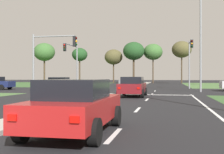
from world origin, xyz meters
name	(u,v)px	position (x,y,z in m)	size (l,w,h in m)	color
ground_plane	(124,91)	(0.00, 30.00, 0.00)	(200.00, 200.00, 0.00)	black
grass_verge_far_left	(23,84)	(-25.50, 54.50, 0.00)	(35.00, 35.00, 0.01)	#385B2D
median_island_near	(61,108)	(0.00, 11.00, 0.07)	(1.20, 22.00, 0.14)	#ADA89E
median_island_far	(143,84)	(0.00, 55.00, 0.07)	(1.20, 36.00, 0.14)	#ADA89E
lane_dash_near	(114,135)	(3.50, 5.73, 0.01)	(0.14, 2.00, 0.01)	silver
lane_dash_second	(138,110)	(3.50, 11.73, 0.01)	(0.14, 2.00, 0.01)	silver
lane_dash_third	(147,100)	(3.50, 17.73, 0.01)	(0.14, 2.00, 0.01)	silver
lane_dash_fourth	(152,94)	(3.50, 23.73, 0.01)	(0.14, 2.00, 0.01)	silver
lane_dash_fifth	(155,91)	(3.50, 29.73, 0.01)	(0.14, 2.00, 0.01)	silver
edge_line_right	(211,111)	(6.85, 12.00, 0.01)	(0.14, 24.00, 0.01)	silver
stop_bar_near	(155,95)	(3.80, 23.00, 0.01)	(6.40, 0.50, 0.01)	silver
crosswalk_bar_near	(51,92)	(-6.40, 24.80, 0.01)	(0.70, 2.80, 0.01)	silver
crosswalk_bar_second	(62,93)	(-5.25, 24.80, 0.01)	(0.70, 2.80, 0.01)	silver
crosswalk_bar_third	(74,93)	(-4.10, 24.80, 0.01)	(0.70, 2.80, 0.01)	silver
crosswalk_bar_fourth	(85,93)	(-2.95, 24.80, 0.01)	(0.70, 2.80, 0.01)	silver
crosswalk_bar_fifth	(97,93)	(-1.80, 24.80, 0.01)	(0.70, 2.80, 0.01)	silver
car_maroon_near	(133,86)	(2.16, 20.68, 0.79)	(2.02, 4.49, 1.54)	maroon
car_teal_third	(60,84)	(-7.23, 29.23, 0.77)	(4.31, 2.07, 1.50)	#19565B
car_red_fourth	(75,106)	(2.41, 5.80, 0.76)	(2.01, 4.25, 1.48)	#A31919
car_grey_sixth	(126,81)	(-2.43, 48.31, 0.77)	(2.09, 4.23, 1.50)	slate
traffic_signal_far_right	(190,56)	(7.60, 35.16, 4.18)	(0.32, 4.25, 6.16)	gray
traffic_signal_far_left	(73,58)	(-7.60, 34.76, 4.11)	(0.32, 5.19, 5.94)	gray
traffic_signal_near_left	(49,52)	(-6.01, 23.40, 3.83)	(4.43, 0.32, 5.57)	gray
street_lamp_second	(200,37)	(8.09, 28.36, 5.52)	(1.12, 2.52, 9.86)	gray
treeline_near	(44,52)	(-24.86, 63.87, 7.55)	(5.16, 5.16, 9.78)	#423323
treeline_second	(80,55)	(-16.65, 66.45, 6.99)	(3.84, 3.84, 8.68)	#423323
treeline_third	(114,57)	(-7.93, 65.58, 6.23)	(4.28, 4.28, 8.08)	#423323
treeline_fourth	(134,51)	(-2.84, 63.54, 7.38)	(4.88, 4.88, 9.50)	#423323
treeline_fifth	(153,52)	(1.43, 65.76, 7.32)	(4.43, 4.43, 9.23)	#423323
treeline_sixth	(182,50)	(7.96, 65.99, 7.79)	(4.49, 4.49, 9.73)	#423323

